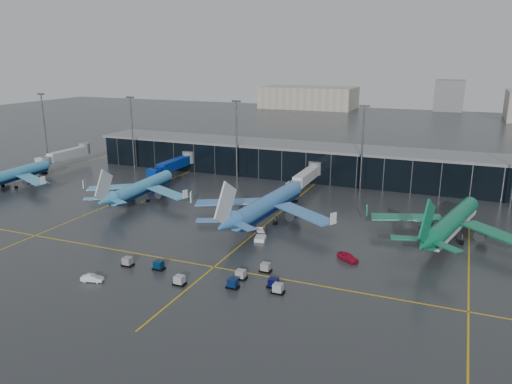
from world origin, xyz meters
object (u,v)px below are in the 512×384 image
at_px(airliner_klm_west, 12,168).
at_px(airliner_klm_near, 268,194).
at_px(airliner_aer_lingus, 453,211).
at_px(baggage_carts, 218,276).
at_px(airliner_arkefly, 142,179).
at_px(service_van_white, 92,278).
at_px(mobile_airstair, 260,237).
at_px(service_van_red, 348,257).

xyz_separation_m(airliner_klm_west, airliner_klm_near, (84.52, -0.86, 0.96)).
height_order(airliner_aer_lingus, baggage_carts, airliner_aer_lingus).
relative_size(airliner_arkefly, service_van_white, 9.46).
height_order(airliner_klm_west, airliner_arkefly, airliner_klm_west).
bearing_deg(airliner_klm_near, airliner_klm_west, -175.70).
bearing_deg(airliner_aer_lingus, mobile_airstair, -143.23).
xyz_separation_m(airliner_klm_near, airliner_aer_lingus, (41.77, 3.62, -0.34)).
relative_size(airliner_arkefly, baggage_carts, 1.15).
bearing_deg(airliner_klm_near, service_van_red, -31.01).
xyz_separation_m(airliner_klm_west, service_van_white, (67.90, -44.69, -5.16)).
relative_size(baggage_carts, service_van_white, 8.23).
relative_size(airliner_klm_near, service_van_red, 9.39).
distance_m(airliner_klm_west, airliner_aer_lingus, 126.32).
bearing_deg(airliner_klm_west, baggage_carts, -25.22).
distance_m(airliner_arkefly, mobile_airstair, 45.91).
height_order(airliner_klm_near, baggage_carts, airliner_klm_near).
bearing_deg(baggage_carts, service_van_red, 41.48).
distance_m(service_van_red, service_van_white, 48.26).
height_order(baggage_carts, service_van_white, baggage_carts).
relative_size(baggage_carts, mobile_airstair, 9.12).
xyz_separation_m(airliner_klm_west, airliner_arkefly, (45.47, 2.94, -0.02)).
xyz_separation_m(airliner_aer_lingus, service_van_white, (-58.39, -47.45, -5.78)).
distance_m(airliner_arkefly, baggage_carts, 57.64).
xyz_separation_m(airliner_klm_west, service_van_red, (108.02, -17.87, -5.01)).
distance_m(airliner_aer_lingus, service_van_red, 28.13).
height_order(airliner_klm_west, airliner_klm_near, airliner_klm_near).
relative_size(service_van_red, service_van_white, 1.18).
xyz_separation_m(mobile_airstair, service_van_red, (20.17, -3.89, 0.03)).
height_order(airliner_klm_west, service_van_red, airliner_klm_west).
relative_size(airliner_aer_lingus, service_van_red, 8.93).
distance_m(baggage_carts, service_van_red, 26.34).
relative_size(airliner_klm_west, service_van_white, 9.49).
relative_size(airliner_arkefly, airliner_aer_lingus, 0.90).
distance_m(airliner_klm_west, service_van_red, 109.60).
relative_size(airliner_klm_near, mobile_airstair, 12.27).
height_order(airliner_klm_west, mobile_airstair, airliner_klm_west).
bearing_deg(airliner_aer_lingus, baggage_carts, -121.71).
xyz_separation_m(airliner_arkefly, mobile_airstair, (42.38, -16.92, -5.02)).
xyz_separation_m(airliner_klm_near, baggage_carts, (3.77, -34.46, -6.02)).
bearing_deg(airliner_klm_west, service_van_white, -36.77).
distance_m(mobile_airstair, service_van_red, 20.54).
relative_size(airliner_arkefly, service_van_red, 8.03).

